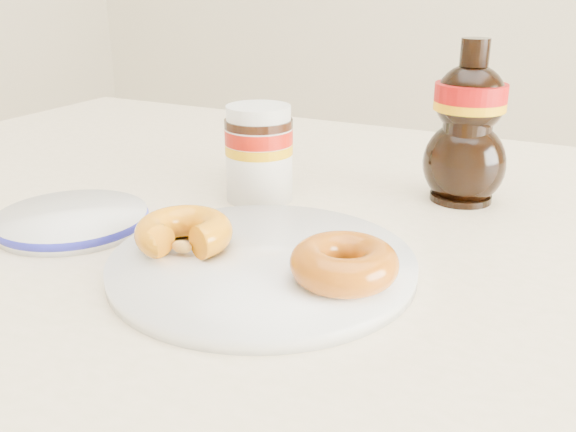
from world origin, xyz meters
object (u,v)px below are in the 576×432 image
at_px(plate, 262,263).
at_px(syrup_bottle, 468,123).
at_px(dining_table, 316,286).
at_px(dark_jar, 255,142).
at_px(donut_whole, 344,263).
at_px(donut_bitten, 184,232).
at_px(blue_rim_saucer, 72,219).
at_px(nutella_jar, 259,149).

relative_size(plate, syrup_bottle, 1.48).
height_order(dining_table, dark_jar, dark_jar).
relative_size(dining_table, plate, 5.19).
xyz_separation_m(dining_table, donut_whole, (0.09, -0.15, 0.11)).
xyz_separation_m(dining_table, donut_bitten, (-0.06, -0.16, 0.11)).
height_order(plate, syrup_bottle, syrup_bottle).
height_order(donut_bitten, blue_rim_saucer, donut_bitten).
relative_size(dining_table, donut_bitten, 15.96).
bearing_deg(syrup_bottle, dark_jar, -173.27).
bearing_deg(donut_whole, nutella_jar, 134.85).
bearing_deg(nutella_jar, plate, -60.05).
bearing_deg(dark_jar, plate, -59.11).
height_order(syrup_bottle, dark_jar, syrup_bottle).
bearing_deg(donut_whole, syrup_bottle, 83.59).
bearing_deg(nutella_jar, dining_table, -17.22).
distance_m(donut_bitten, syrup_bottle, 0.34).
bearing_deg(nutella_jar, dark_jar, 123.06).
xyz_separation_m(syrup_bottle, blue_rim_saucer, (-0.34, -0.27, -0.08)).
distance_m(plate, donut_bitten, 0.08).
height_order(dining_table, nutella_jar, nutella_jar).
distance_m(donut_bitten, dark_jar, 0.26).
bearing_deg(donut_bitten, donut_whole, 26.30).
bearing_deg(syrup_bottle, dining_table, -134.47).
bearing_deg(dark_jar, donut_bitten, -74.31).
bearing_deg(nutella_jar, donut_whole, -45.15).
xyz_separation_m(donut_whole, nutella_jar, (-0.18, 0.18, 0.03)).
xyz_separation_m(plate, dark_jar, (-0.14, 0.24, 0.04)).
xyz_separation_m(dark_jar, blue_rim_saucer, (-0.08, -0.24, -0.04)).
height_order(plate, donut_whole, donut_whole).
distance_m(plate, syrup_bottle, 0.30).
bearing_deg(dining_table, donut_whole, -58.60).
bearing_deg(donut_whole, plate, 172.64).
xyz_separation_m(donut_whole, syrup_bottle, (0.03, 0.28, 0.06)).
bearing_deg(dining_table, nutella_jar, 162.78).
xyz_separation_m(donut_whole, dark_jar, (-0.22, 0.25, 0.02)).
bearing_deg(dining_table, donut_bitten, -110.80).
bearing_deg(syrup_bottle, donut_bitten, -122.99).
bearing_deg(blue_rim_saucer, nutella_jar, 52.34).
distance_m(donut_whole, blue_rim_saucer, 0.31).
xyz_separation_m(plate, donut_whole, (0.08, -0.01, 0.02)).
height_order(dining_table, donut_whole, donut_whole).
relative_size(nutella_jar, blue_rim_saucer, 0.70).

